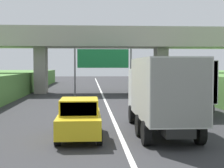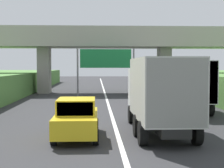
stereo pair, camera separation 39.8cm
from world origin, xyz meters
The scene contains 7 objects.
lane_centre_stripe centered at (0.00, 31.80, 0.00)m, with size 0.20×103.60×0.01m, color white.
overpass_bridge centered at (0.00, 39.75, 5.53)m, with size 40.00×4.80×7.40m.
overhead_highway_sign centered at (0.00, 35.42, 3.57)m, with size 5.88×0.18×4.90m.
truck_red centered at (5.00, 24.11, 1.93)m, with size 2.44×7.30×3.44m.
truck_white centered at (1.91, 16.79, 1.93)m, with size 2.44×7.30×3.44m.
truck_black centered at (5.18, 32.97, 1.93)m, with size 2.44×7.30×3.44m.
car_yellow centered at (-1.79, 15.90, 0.86)m, with size 1.86×4.10×1.72m.
Camera 2 is at (-0.94, 1.86, 3.10)m, focal length 52.97 mm.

